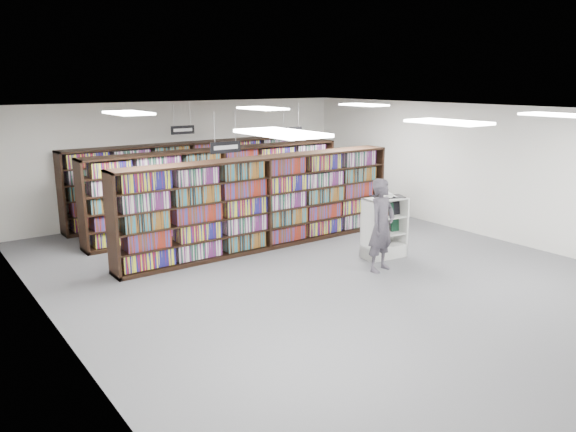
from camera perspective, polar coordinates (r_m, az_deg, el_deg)
floor at (r=11.43m, az=3.07°, el=-5.58°), size 12.00×12.00×0.00m
ceiling at (r=10.81m, az=3.29°, el=10.65°), size 10.00×12.00×0.10m
wall_back at (r=16.06m, az=-10.42°, el=5.70°), size 10.00×0.10×3.20m
wall_left at (r=8.86m, az=-22.95°, el=-1.59°), size 0.10×12.00×3.20m
wall_right at (r=14.63m, az=18.67°, el=4.44°), size 0.10×12.00×3.20m
bookshelf_row_near at (r=12.71m, az=-2.51°, el=1.32°), size 7.00×0.60×2.10m
bookshelf_row_mid at (r=14.39m, az=-6.89°, el=2.70°), size 7.00×0.60×2.10m
bookshelf_row_far at (r=15.88m, az=-9.87°, el=3.63°), size 7.00×0.60×2.10m
aisle_sign_left at (r=10.85m, az=-6.36°, el=7.06°), size 0.65×0.02×0.80m
aisle_sign_right at (r=14.14m, az=0.32°, el=8.67°), size 0.65×0.02×0.80m
aisle_sign_center at (r=14.85m, az=-10.65°, el=8.67°), size 0.65×0.02×0.80m
troffer_front_left at (r=6.62m, az=-0.68°, el=8.42°), size 0.60×1.20×0.04m
troffer_front_center at (r=8.69m, az=15.96°, el=9.16°), size 0.60×1.20×0.04m
troffer_front_right at (r=11.19m, az=25.73°, el=9.24°), size 0.60×1.20×0.04m
troffer_back_left at (r=11.08m, az=-15.92°, el=10.03°), size 0.60×1.20×0.04m
troffer_back_center at (r=12.43m, az=-2.62°, el=10.87°), size 0.60×1.20×0.04m
troffer_back_right at (r=14.29m, az=7.70°, el=11.13°), size 0.60×1.20×0.04m
endcap_display at (r=12.36m, az=9.63°, el=-2.05°), size 0.99×0.58×1.32m
open_book at (r=12.23m, az=10.14°, el=2.05°), size 0.76×0.61×0.13m
shopper at (r=11.34m, az=9.50°, el=-0.95°), size 0.76×0.58×1.88m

